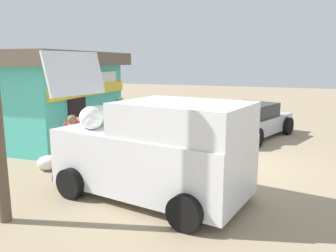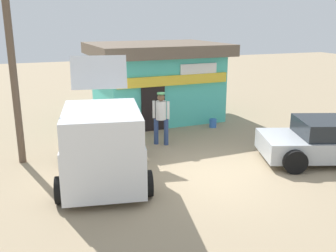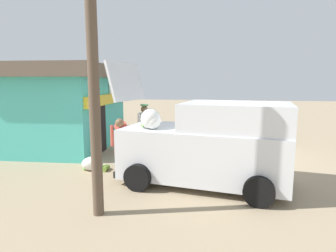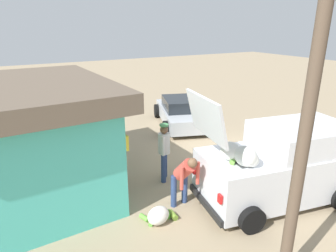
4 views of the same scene
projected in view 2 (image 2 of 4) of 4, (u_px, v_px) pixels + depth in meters
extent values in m
plane|color=#9E896B|center=(215.00, 176.00, 10.15)|extent=(60.00, 60.00, 0.00)
cube|color=#4CC6B7|center=(156.00, 87.00, 15.82)|extent=(4.73, 3.74, 2.62)
cube|color=yellow|center=(174.00, 80.00, 14.05)|extent=(4.35, 0.31, 0.36)
cube|color=black|center=(153.00, 104.00, 14.00)|extent=(0.90, 0.10, 2.00)
cube|color=white|center=(199.00, 72.00, 14.38)|extent=(1.50, 0.12, 0.60)
cube|color=brown|center=(156.00, 49.00, 15.41)|extent=(5.39, 4.40, 0.44)
cube|color=silver|center=(103.00, 149.00, 9.89)|extent=(2.48, 4.14, 1.18)
cube|color=silver|center=(102.00, 123.00, 8.95)|extent=(2.15, 2.67, 0.63)
cube|color=black|center=(102.00, 139.00, 7.87)|extent=(1.54, 0.35, 0.48)
cube|color=silver|center=(99.00, 72.00, 11.38)|extent=(1.67, 0.58, 0.98)
ellipsoid|color=silver|center=(84.00, 111.00, 10.68)|extent=(0.43, 0.36, 0.36)
ellipsoid|color=silver|center=(100.00, 107.00, 10.98)|extent=(0.54, 0.45, 0.45)
ellipsoid|color=silver|center=(86.00, 108.00, 10.75)|extent=(0.57, 0.47, 0.47)
cylinder|color=#538D41|center=(96.00, 113.00, 10.91)|extent=(0.23, 0.31, 0.14)
cylinder|color=#6CAD40|center=(94.00, 113.00, 11.00)|extent=(0.26, 0.31, 0.12)
cube|color=black|center=(102.00, 144.00, 11.90)|extent=(1.72, 0.38, 0.16)
cube|color=red|center=(78.00, 128.00, 11.63)|extent=(0.15, 0.08, 0.20)
cube|color=red|center=(125.00, 125.00, 11.88)|extent=(0.15, 0.08, 0.20)
cylinder|color=black|center=(60.00, 190.00, 8.60)|extent=(0.33, 0.65, 0.62)
cylinder|color=black|center=(147.00, 183.00, 8.93)|extent=(0.33, 0.65, 0.62)
cylinder|color=black|center=(68.00, 151.00, 11.09)|extent=(0.33, 0.65, 0.62)
cylinder|color=black|center=(136.00, 147.00, 11.43)|extent=(0.33, 0.65, 0.62)
cube|color=#B2B7BC|center=(330.00, 145.00, 11.15)|extent=(4.31, 2.95, 0.57)
cube|color=#1E2328|center=(332.00, 128.00, 11.01)|extent=(2.30, 2.08, 0.49)
cylinder|color=black|center=(274.00, 140.00, 12.07)|extent=(0.69, 0.42, 0.65)
cylinder|color=black|center=(295.00, 162.00, 10.24)|extent=(0.69, 0.42, 0.65)
cylinder|color=navy|center=(166.00, 132.00, 12.55)|extent=(0.15, 0.15, 0.85)
cylinder|color=navy|center=(156.00, 132.00, 12.62)|extent=(0.15, 0.15, 0.85)
cylinder|color=silver|center=(161.00, 110.00, 12.39)|extent=(0.47, 0.47, 0.61)
sphere|color=brown|center=(161.00, 98.00, 12.28)|extent=(0.23, 0.23, 0.23)
cylinder|color=#4C9959|center=(161.00, 93.00, 12.24)|extent=(0.25, 0.25, 0.05)
cylinder|color=silver|center=(168.00, 110.00, 12.33)|extent=(0.09, 0.09, 0.58)
cylinder|color=silver|center=(154.00, 109.00, 12.44)|extent=(0.09, 0.09, 0.58)
cylinder|color=navy|center=(121.00, 135.00, 12.24)|extent=(0.15, 0.15, 0.86)
cylinder|color=navy|center=(118.00, 132.00, 12.54)|extent=(0.15, 0.15, 0.86)
cylinder|color=#CC4C3F|center=(112.00, 115.00, 12.13)|extent=(0.69, 0.39, 0.67)
sphere|color=brown|center=(103.00, 106.00, 11.93)|extent=(0.23, 0.23, 0.23)
cylinder|color=#CC4C3F|center=(108.00, 119.00, 11.85)|extent=(0.09, 0.09, 0.58)
cylinder|color=#CC4C3F|center=(104.00, 116.00, 12.27)|extent=(0.09, 0.09, 0.58)
ellipsoid|color=silver|center=(102.00, 135.00, 13.05)|extent=(0.67, 0.73, 0.39)
cylinder|color=#6AB444|center=(102.00, 138.00, 13.25)|extent=(0.26, 0.24, 0.10)
cylinder|color=olive|center=(104.00, 142.00, 12.73)|extent=(0.30, 0.15, 0.14)
cylinder|color=#68B23F|center=(108.00, 136.00, 13.39)|extent=(0.29, 0.19, 0.12)
cylinder|color=#53B536|center=(107.00, 141.00, 12.84)|extent=(0.26, 0.23, 0.12)
cylinder|color=blue|center=(213.00, 123.00, 14.65)|extent=(0.27, 0.27, 0.32)
cylinder|color=brown|center=(14.00, 75.00, 10.45)|extent=(0.20, 0.20, 5.06)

